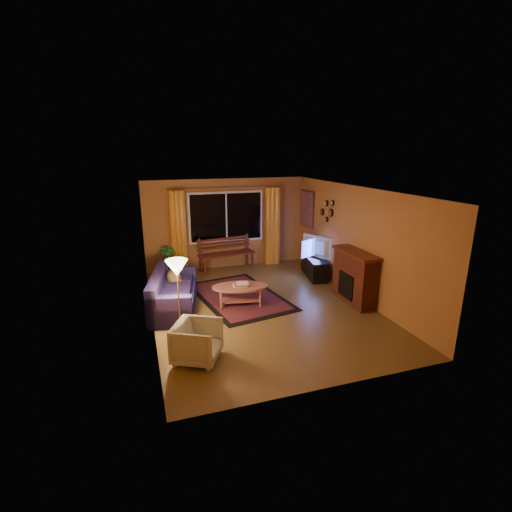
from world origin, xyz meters
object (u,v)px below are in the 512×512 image
object	(u,v)px
armchair	(197,340)
floor_lamp	(179,296)
coffee_table	(240,295)
tv_console	(314,267)
sofa	(174,291)
bench	(227,262)

from	to	relation	value
armchair	floor_lamp	distance (m)	1.17
coffee_table	tv_console	distance (m)	2.67
sofa	floor_lamp	world-z (taller)	floor_lamp
bench	tv_console	world-z (taller)	tv_console
armchair	floor_lamp	bearing A→B (deg)	35.29
floor_lamp	armchair	bearing A→B (deg)	-82.72
tv_console	floor_lamp	bearing A→B (deg)	-141.04
floor_lamp	tv_console	distance (m)	4.30
armchair	sofa	bearing A→B (deg)	31.50
tv_console	armchair	bearing A→B (deg)	-128.36
coffee_table	tv_console	world-z (taller)	tv_console
coffee_table	armchair	bearing A→B (deg)	-123.09
tv_console	sofa	bearing A→B (deg)	-154.43
bench	armchair	size ratio (longest dim) A/B	2.23
bench	coffee_table	bearing A→B (deg)	-105.84
armchair	tv_console	world-z (taller)	armchair
sofa	coffee_table	size ratio (longest dim) A/B	1.64
floor_lamp	coffee_table	size ratio (longest dim) A/B	1.13
sofa	armchair	distance (m)	2.14
armchair	coffee_table	xyz separation A→B (m)	(1.25, 1.91, -0.14)
armchair	tv_console	distance (m)	4.79
bench	sofa	size ratio (longest dim) A/B	0.80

